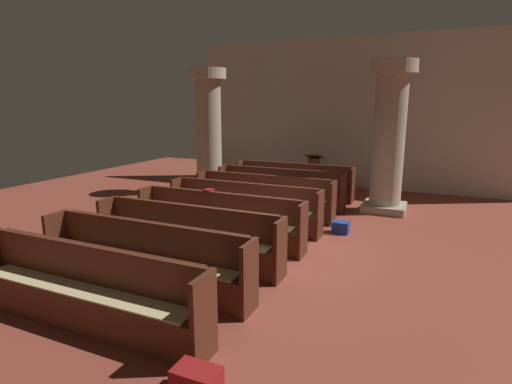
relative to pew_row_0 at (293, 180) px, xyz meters
name	(u,v)px	position (x,y,z in m)	size (l,w,h in m)	color
ground_plane	(279,247)	(1.11, -3.95, -0.49)	(19.20, 19.20, 0.00)	brown
back_wall	(352,114)	(1.11, 2.13, 1.76)	(10.00, 0.16, 4.50)	beige
pew_row_0	(293,180)	(0.00, 0.00, 0.00)	(3.32, 0.47, 0.93)	#562819
pew_row_1	(280,187)	(0.00, -1.05, 0.00)	(3.32, 0.46, 0.93)	#562819
pew_row_2	(264,195)	(0.00, -2.11, 0.00)	(3.32, 0.46, 0.93)	#562819
pew_row_3	(244,205)	(0.00, -3.16, 0.00)	(3.32, 0.46, 0.93)	#562819
pew_row_4	(219,218)	(0.00, -4.22, 0.00)	(3.32, 0.46, 0.93)	#562819
pew_row_5	(186,234)	(0.00, -5.27, 0.00)	(3.32, 0.47, 0.93)	#562819
pew_row_6	(144,256)	(0.00, -6.32, 0.00)	(3.32, 0.46, 0.93)	#562819
pew_row_7	(83,287)	(0.00, -7.38, 0.00)	(3.32, 0.46, 0.93)	#562819
pillar_aisle_side	(389,135)	(2.52, -0.53, 1.34)	(1.06, 1.06, 3.52)	#9F967E
pillar_far_side	(208,129)	(-2.47, -0.38, 1.34)	(1.06, 1.06, 3.52)	#9F967E
lectern	(313,174)	(0.19, 1.29, -0.04)	(0.48, 0.45, 1.08)	brown
hymn_book	(209,190)	(-0.31, -4.03, 0.46)	(0.14, 0.21, 0.04)	maroon
kneeler_box_blue	(341,227)	(1.94, -2.68, -0.37)	(0.33, 0.25, 0.24)	navy
kneeler_box_red	(197,382)	(1.81, -7.83, -0.36)	(0.42, 0.27, 0.26)	maroon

